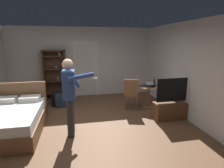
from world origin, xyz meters
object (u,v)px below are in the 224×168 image
object	(u,v)px
tv_flatscreen	(174,107)
bottle_on_table	(154,83)
bed	(12,120)
bookshelf	(55,73)
wooden_chair	(131,93)
suitcase_small	(60,98)
laptop	(149,85)
suitcase_dark	(64,99)
side_table	(148,93)
person_blue_shirt	(70,92)

from	to	relation	value
tv_flatscreen	bottle_on_table	size ratio (longest dim) A/B	3.93
bed	bookshelf	bearing A→B (deg)	72.80
bed	wooden_chair	distance (m)	3.29
bed	suitcase_small	distance (m)	1.96
bookshelf	laptop	size ratio (longest dim) A/B	4.52
bed	bookshelf	xyz separation A→B (m)	(0.78, 2.51, 0.67)
wooden_chair	tv_flatscreen	bearing A→B (deg)	-40.97
laptop	suitcase_dark	distance (m)	2.83
wooden_chair	suitcase_dark	bearing A→B (deg)	159.98
suitcase_small	wooden_chair	bearing A→B (deg)	-22.32
wooden_chair	suitcase_dark	size ratio (longest dim) A/B	1.83
bottle_on_table	wooden_chair	xyz separation A→B (m)	(-0.77, -0.03, -0.28)
bookshelf	suitcase_small	world-z (taller)	bookshelf
bookshelf	side_table	xyz separation A→B (m)	(3.02, -1.58, -0.49)
bookshelf	wooden_chair	size ratio (longest dim) A/B	1.83
bottle_on_table	suitcase_small	distance (m)	3.16
bookshelf	bottle_on_table	size ratio (longest dim) A/B	6.11
suitcase_small	tv_flatscreen	bearing A→B (deg)	-29.04
bed	laptop	xyz separation A→B (m)	(3.78, 0.89, 0.45)
bookshelf	tv_flatscreen	world-z (taller)	bookshelf
laptop	bookshelf	bearing A→B (deg)	151.60
bookshelf	suitcase_small	distance (m)	1.11
bookshelf	person_blue_shirt	distance (m)	2.99
laptop	bottle_on_table	xyz separation A→B (m)	(0.16, -0.04, 0.07)
tv_flatscreen	bottle_on_table	bearing A→B (deg)	104.23
side_table	bookshelf	bearing A→B (deg)	152.36
wooden_chair	person_blue_shirt	size ratio (longest dim) A/B	0.57
person_blue_shirt	suitcase_dark	xyz separation A→B (m)	(-0.29, 1.99, -0.79)
laptop	bottle_on_table	size ratio (longest dim) A/B	1.35
wooden_chair	suitcase_small	bearing A→B (deg)	157.95
suitcase_dark	suitcase_small	bearing A→B (deg)	124.61
bed	wooden_chair	world-z (taller)	bed
side_table	bottle_on_table	size ratio (longest dim) A/B	2.39
bookshelf	suitcase_small	bearing A→B (deg)	-76.91
tv_flatscreen	laptop	world-z (taller)	tv_flatscreen
person_blue_shirt	wooden_chair	bearing A→B (deg)	34.37
bed	side_table	size ratio (longest dim) A/B	2.74
side_table	suitcase_dark	world-z (taller)	side_table
suitcase_dark	bookshelf	bearing A→B (deg)	100.56
wooden_chair	suitcase_small	distance (m)	2.40
bottle_on_table	suitcase_dark	xyz separation A→B (m)	(-2.86, 0.73, -0.60)
bottle_on_table	suitcase_small	size ratio (longest dim) A/B	0.55
wooden_chair	suitcase_small	world-z (taller)	wooden_chair
laptop	person_blue_shirt	size ratio (longest dim) A/B	0.23
bookshelf	wooden_chair	world-z (taller)	bookshelf
side_table	laptop	bearing A→B (deg)	-114.33
person_blue_shirt	side_table	bearing A→B (deg)	28.99
bookshelf	bed	bearing A→B (deg)	-107.20
tv_flatscreen	bottle_on_table	xyz separation A→B (m)	(-0.23, 0.90, 0.50)
laptop	person_blue_shirt	xyz separation A→B (m)	(-2.41, -1.30, 0.26)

